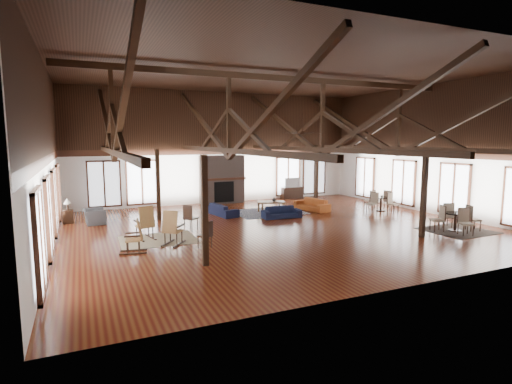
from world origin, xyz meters
name	(u,v)px	position (x,y,z in m)	size (l,w,h in m)	color
floor	(277,227)	(0.00, 0.00, 0.00)	(16.00, 16.00, 0.00)	brown
ceiling	(278,72)	(0.00, 0.00, 6.00)	(16.00, 14.00, 0.02)	black
wall_back	(220,148)	(0.00, 7.00, 3.00)	(16.00, 0.02, 6.00)	white
wall_front	(417,160)	(0.00, -7.00, 3.00)	(16.00, 0.02, 6.00)	white
wall_left	(45,154)	(-8.00, 0.00, 3.00)	(0.02, 14.00, 6.00)	white
wall_right	(431,149)	(8.00, 0.00, 3.00)	(0.02, 14.00, 6.00)	white
roof_truss	(278,124)	(0.00, 0.00, 4.03)	(15.60, 14.07, 3.14)	black
post_grid	(278,189)	(0.00, 0.00, 1.52)	(8.16, 7.16, 3.05)	black
fireplace	(222,180)	(0.00, 6.67, 1.29)	(2.50, 0.69, 2.60)	#726057
ceiling_fan	(303,132)	(0.50, -1.00, 3.73)	(1.60, 1.60, 0.75)	black
sofa_navy_front	(282,212)	(1.04, 1.64, 0.25)	(1.72, 0.67, 0.50)	black
sofa_navy_left	(223,210)	(-1.13, 3.28, 0.26)	(0.70, 1.80, 0.53)	black
sofa_orange	(312,204)	(3.32, 2.79, 0.28)	(0.75, 1.91, 0.56)	#A85020
coffee_table	(271,203)	(1.27, 3.18, 0.45)	(1.47, 1.05, 0.51)	brown
vase	(274,199)	(1.41, 3.13, 0.61)	(0.19, 0.19, 0.20)	#B2B2B2
armchair	(94,216)	(-6.61, 3.63, 0.31)	(0.84, 0.96, 0.62)	#37373A
side_table_lamp	(68,214)	(-7.60, 4.24, 0.40)	(0.41, 0.41, 1.05)	black
rocking_chair_a	(146,224)	(-5.06, 0.11, 0.56)	(0.68, 1.00, 1.18)	#A07B3D
rocking_chair_b	(172,229)	(-4.39, -0.99, 0.55)	(0.94, 1.01, 1.17)	#A07B3D
rocking_chair_c	(136,237)	(-5.57, -1.41, 0.49)	(0.87, 0.57, 1.04)	#A07B3D
side_chair_a	(189,215)	(-3.33, 0.85, 0.59)	(0.60, 0.60, 1.01)	black
side_chair_b	(207,233)	(-3.46, -1.86, 0.52)	(0.51, 0.51, 0.89)	black
cafe_table_near	(455,218)	(5.89, -3.31, 0.49)	(1.89, 1.89, 0.97)	black
cafe_table_far	(381,201)	(6.29, 1.25, 0.47)	(1.84, 1.84, 0.94)	black
cup_near	(456,212)	(5.81, -3.36, 0.75)	(0.11, 0.11, 0.09)	#B2B2B2
cup_far	(382,196)	(6.26, 1.17, 0.73)	(0.12, 0.12, 0.10)	#B2B2B2
tv_console	(292,193)	(4.37, 6.75, 0.32)	(1.30, 0.49, 0.65)	black
television	(292,182)	(4.38, 6.75, 0.93)	(0.99, 0.13, 0.57)	#B2B2B2
rug_tan	(158,240)	(-4.68, -0.09, 0.01)	(2.55, 2.01, 0.01)	#C4AE88
rug_navy	(268,212)	(1.10, 3.14, 0.01)	(3.28, 2.46, 0.01)	#192448
rug_dark	(457,231)	(6.02, -3.32, 0.01)	(2.31, 2.10, 0.01)	black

